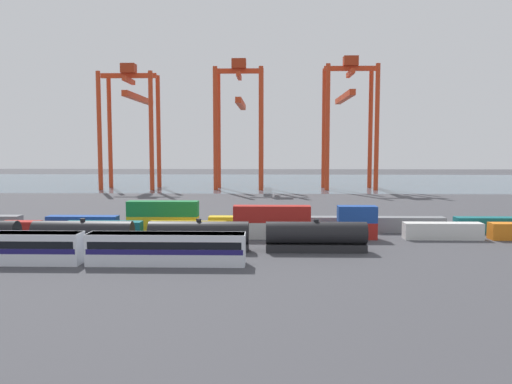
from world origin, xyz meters
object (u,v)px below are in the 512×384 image
at_px(freight_tank_row, 141,235).
at_px(shipping_container_7, 443,231).
at_px(passenger_train, 85,247).
at_px(gantry_crane_central, 239,112).
at_px(shipping_container_15, 408,225).
at_px(shipping_container_14, 326,224).
at_px(shipping_container_3, 272,230).
at_px(gantry_crane_east, 349,109).
at_px(shipping_container_9, 3,223).
at_px(gantry_crane_west, 132,112).

xyz_separation_m(freight_tank_row, shipping_container_7, (45.00, 10.00, -0.85)).
bearing_deg(passenger_train, gantry_crane_central, 83.97).
bearing_deg(shipping_container_15, shipping_container_14, 180.00).
bearing_deg(passenger_train, shipping_container_3, 38.47).
distance_m(freight_tank_row, shipping_container_15, 44.52).
bearing_deg(gantry_crane_central, shipping_container_7, -69.15).
relative_size(freight_tank_row, shipping_container_7, 5.16).
distance_m(passenger_train, gantry_crane_central, 119.95).
height_order(shipping_container_3, shipping_container_14, same).
relative_size(shipping_container_14, gantry_crane_central, 0.14).
height_order(passenger_train, gantry_crane_east, gantry_crane_east).
height_order(gantry_crane_central, gantry_crane_east, gantry_crane_east).
bearing_deg(shipping_container_9, gantry_crane_west, 91.29).
height_order(freight_tank_row, gantry_crane_central, gantry_crane_central).
relative_size(passenger_train, shipping_container_14, 6.55).
bearing_deg(shipping_container_7, shipping_container_14, 159.93).
bearing_deg(passenger_train, freight_tank_row, 60.00).
height_order(shipping_container_15, gantry_crane_east, gantry_crane_east).
xyz_separation_m(shipping_container_14, gantry_crane_west, (-57.66, 92.66, 25.28)).
xyz_separation_m(shipping_container_9, gantry_crane_central, (35.61, 92.06, 25.08)).
height_order(passenger_train, gantry_crane_central, gantry_crane_central).
bearing_deg(shipping_container_7, shipping_container_15, 119.50).
bearing_deg(gantry_crane_west, shipping_container_9, -88.71).
xyz_separation_m(freight_tank_row, gantry_crane_central, (7.51, 108.46, 24.23)).
bearing_deg(gantry_crane_east, shipping_container_3, -105.23).
xyz_separation_m(shipping_container_9, shipping_container_15, (69.48, 0.00, 0.00)).
bearing_deg(passenger_train, shipping_container_7, 20.22).
bearing_deg(gantry_crane_west, shipping_container_15, -52.32).
relative_size(shipping_container_3, shipping_container_7, 1.00).
distance_m(shipping_container_14, shipping_container_15, 13.90).
xyz_separation_m(shipping_container_3, gantry_crane_central, (-10.76, 98.46, 25.08)).
relative_size(shipping_container_15, gantry_crane_east, 0.27).
bearing_deg(shipping_container_15, gantry_crane_central, 110.20).
bearing_deg(shipping_container_15, shipping_container_3, -164.52).
relative_size(freight_tank_row, shipping_container_15, 5.16).
bearing_deg(passenger_train, gantry_crane_east, 66.89).
bearing_deg(shipping_container_14, gantry_crane_east, 79.16).
relative_size(shipping_container_9, gantry_crane_west, 0.14).
bearing_deg(shipping_container_7, gantry_crane_east, 89.89).
bearing_deg(gantry_crane_west, gantry_crane_east, -0.13).
bearing_deg(shipping_container_14, shipping_container_3, -145.22).
bearing_deg(freight_tank_row, passenger_train, -120.00).
relative_size(freight_tank_row, gantry_crane_central, 1.42).
bearing_deg(shipping_container_14, gantry_crane_west, 121.89).
xyz_separation_m(shipping_container_9, gantry_crane_west, (-2.08, 92.66, 25.28)).
bearing_deg(gantry_crane_east, passenger_train, -113.11).
bearing_deg(freight_tank_row, gantry_crane_west, 105.47).
relative_size(shipping_container_14, gantry_crane_east, 0.13).
bearing_deg(gantry_crane_east, shipping_container_7, -90.11).
distance_m(shipping_container_15, gantry_crane_central, 101.25).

